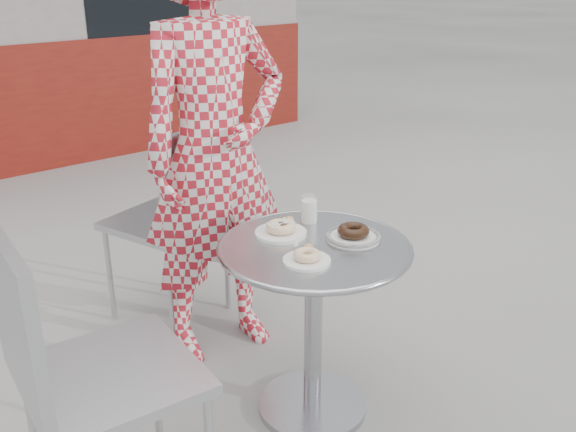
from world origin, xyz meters
TOP-DOWN VIEW (x-y plane):
  - ground at (0.00, 0.00)m, footprint 60.00×60.00m
  - bistro_table at (-0.02, -0.01)m, footprint 0.67×0.67m
  - chair_far at (-0.06, 0.93)m, footprint 0.56×0.56m
  - seated_person at (-0.01, 0.59)m, footprint 0.67×0.48m
  - plate_far at (-0.05, 0.13)m, footprint 0.18×0.18m
  - plate_near at (-0.12, -0.09)m, footprint 0.16×0.16m
  - plate_checker at (0.12, -0.06)m, footprint 0.19×0.19m
  - milk_cup at (0.11, 0.16)m, footprint 0.06×0.06m

SIDE VIEW (x-z plane):
  - ground at x=0.00m, z-range 0.00..0.00m
  - chair_far at x=-0.06m, z-range -0.18..0.76m
  - bistro_table at x=-0.02m, z-range 0.17..0.85m
  - plate_near at x=-0.12m, z-range 0.67..0.72m
  - plate_checker at x=0.12m, z-range 0.67..0.72m
  - plate_far at x=-0.05m, z-range 0.67..0.72m
  - milk_cup at x=0.11m, z-range 0.68..0.78m
  - seated_person at x=-0.01m, z-range 0.00..1.74m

